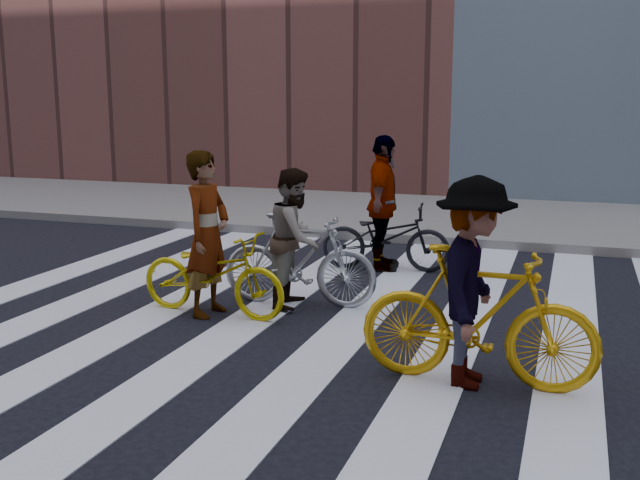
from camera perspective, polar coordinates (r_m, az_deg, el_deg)
The scene contains 11 objects.
ground at distance 7.76m, azimuth -2.43°, elevation -7.12°, with size 100.00×100.00×0.00m, color black.
sidewalk_far at distance 14.80m, azimuth 8.17°, elevation 1.82°, with size 100.00×5.00×0.15m, color gray.
zebra_crosswalk at distance 7.76m, azimuth -2.43°, elevation -7.08°, with size 8.25×10.00×0.01m.
bike_yellow_left at distance 8.36m, azimuth -8.19°, elevation -2.56°, with size 0.62×1.78×0.94m, color #C9B40B.
bike_silver_mid at distance 8.62m, azimuth -1.58°, elevation -1.53°, with size 0.51×1.81×1.09m, color #A4A7AD.
bike_yellow_right at distance 6.40m, azimuth 11.95°, elevation -5.75°, with size 0.56×1.98×1.19m, color #E2A10C.
bike_dark_rear at distance 10.42m, azimuth 5.02°, elevation 0.21°, with size 0.62×1.78×0.94m, color black.
rider_left at distance 8.29m, azimuth -8.58°, elevation 0.46°, with size 0.67×0.44×1.83m, color slate.
rider_mid at distance 8.58m, azimuth -1.90°, elevation 0.17°, with size 0.78×0.61×1.60m, color slate.
rider_right at distance 6.33m, azimuth 11.60°, elevation -3.20°, with size 1.14×0.66×1.77m, color slate.
rider_rear at distance 10.36m, azimuth 4.80°, elevation 2.79°, with size 1.10×0.46×1.88m, color slate.
Camera 1 is at (2.70, -6.87, 2.42)m, focal length 42.00 mm.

